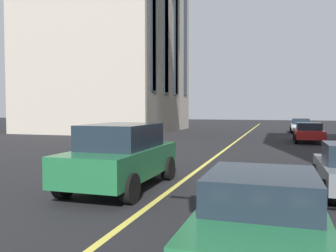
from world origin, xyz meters
TOP-DOWN VIEW (x-y plane):
  - lane_centre_line at (20.00, 0.00)m, footprint 80.00×0.16m
  - car_green_far at (7.79, -2.70)m, footprint 4.40×1.95m
  - car_silver_parked_b at (39.03, -4.90)m, footprint 3.90×1.89m
  - car_red_oncoming at (28.72, -4.90)m, footprint 4.40×1.95m
  - car_green_mid at (11.64, 1.45)m, footprint 4.70×2.14m

SIDE VIEW (x-z plane):
  - lane_centre_line at x=20.00m, z-range 0.00..0.01m
  - car_silver_parked_b at x=39.03m, z-range 0.00..1.40m
  - car_green_far at x=7.79m, z-range 0.02..1.39m
  - car_red_oncoming at x=28.72m, z-range 0.02..1.39m
  - car_green_mid at x=11.64m, z-range 0.03..1.91m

